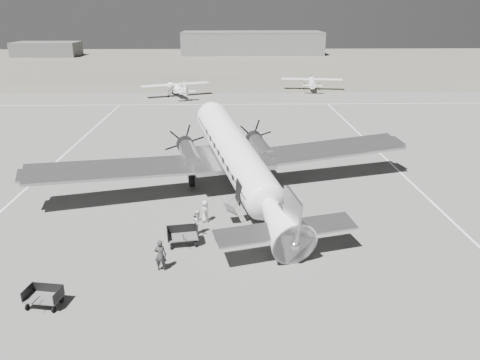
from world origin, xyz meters
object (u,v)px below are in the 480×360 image
object	(u,v)px
light_plane_left	(177,90)
light_plane_right	(312,84)
dc3_airliner	(239,162)
passenger	(205,211)
ramp_agent	(198,222)
baggage_cart_far	(44,298)
ground_crew	(160,255)
hangar_main	(252,43)
shed_secondary	(47,49)
baggage_cart_near	(183,236)

from	to	relation	value
light_plane_left	light_plane_right	distance (m)	22.94
dc3_airliner	passenger	world-z (taller)	dc3_airliner
ramp_agent	baggage_cart_far	bearing A→B (deg)	160.94
light_plane_left	light_plane_right	world-z (taller)	light_plane_left
ground_crew	baggage_cart_far	bearing A→B (deg)	36.00
light_plane_left	ground_crew	world-z (taller)	light_plane_left
hangar_main	ramp_agent	distance (m)	121.81
ground_crew	light_plane_right	bearing A→B (deg)	-102.93
light_plane_right	ground_crew	bearing A→B (deg)	-98.95
shed_secondary	baggage_cart_far	bearing A→B (deg)	-70.41
hangar_main	light_plane_left	distance (m)	75.25
baggage_cart_far	ramp_agent	bearing A→B (deg)	56.22
light_plane_left	baggage_cart_near	distance (m)	49.35
hangar_main	baggage_cart_near	distance (m)	123.14
ground_crew	passenger	xyz separation A→B (m)	(2.06, 5.90, -0.14)
light_plane_right	baggage_cart_near	xyz separation A→B (m)	(-16.90, -55.04, -0.54)
dc3_airliner	baggage_cart_near	xyz separation A→B (m)	(-3.46, -6.88, -2.27)
baggage_cart_near	baggage_cart_far	world-z (taller)	baggage_cart_near
shed_secondary	dc3_airliner	xyz separation A→B (m)	(53.28, -110.81, 0.80)
ground_crew	light_plane_left	bearing A→B (deg)	-81.03
baggage_cart_near	light_plane_right	bearing A→B (deg)	62.88
shed_secondary	light_plane_right	size ratio (longest dim) A/B	1.74
ground_crew	ramp_agent	world-z (taller)	ground_crew
light_plane_left	baggage_cart_far	bearing A→B (deg)	-113.51
dc3_airliner	passenger	bearing A→B (deg)	-137.01
shed_secondary	passenger	size ratio (longest dim) A/B	12.23
passenger	baggage_cart_near	bearing A→B (deg)	170.73
hangar_main	dc3_airliner	size ratio (longest dim) A/B	1.43
ramp_agent	passenger	size ratio (longest dim) A/B	1.11
shed_secondary	baggage_cart_far	world-z (taller)	shed_secondary
dc3_airliner	hangar_main	bearing A→B (deg)	70.87
dc3_airliner	light_plane_right	size ratio (longest dim) A/B	2.85
light_plane_left	baggage_cart_near	world-z (taller)	light_plane_left
baggage_cart_near	light_plane_left	bearing A→B (deg)	86.05
light_plane_left	ramp_agent	xyz separation A→B (m)	(6.08, -47.81, -0.30)
hangar_main	dc3_airliner	xyz separation A→B (m)	(-6.72, -115.81, -0.50)
hangar_main	light_plane_right	xyz separation A→B (m)	(6.73, -67.64, -2.23)
dc3_airliner	ground_crew	size ratio (longest dim) A/B	16.86
hangar_main	baggage_cart_far	xyz separation A→B (m)	(-16.03, -128.57, -2.83)
hangar_main	ramp_agent	size ratio (longest dim) A/B	25.70
baggage_cart_near	ground_crew	bearing A→B (deg)	-117.70
light_plane_right	ramp_agent	world-z (taller)	light_plane_right
light_plane_left	baggage_cart_far	world-z (taller)	light_plane_left
hangar_main	light_plane_left	size ratio (longest dim) A/B	3.89
light_plane_left	passenger	world-z (taller)	light_plane_left
baggage_cart_near	passenger	bearing A→B (deg)	59.26
light_plane_right	baggage_cart_near	world-z (taller)	light_plane_right
ramp_agent	passenger	xyz separation A→B (m)	(0.34, 1.84, -0.08)
dc3_airliner	shed_secondary	bearing A→B (deg)	99.87
ground_crew	passenger	distance (m)	6.25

